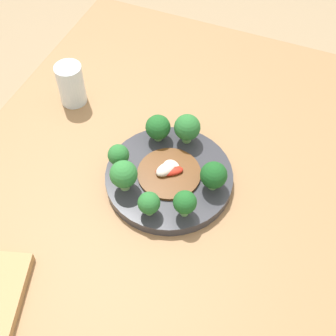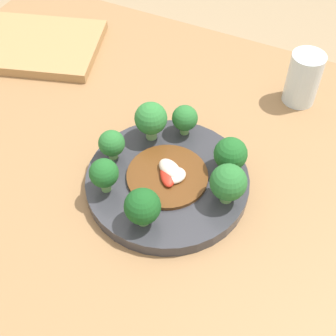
{
  "view_description": "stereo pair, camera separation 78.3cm",
  "coord_description": "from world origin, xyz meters",
  "px_view_note": "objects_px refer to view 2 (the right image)",
  "views": [
    {
      "loc": [
        -0.5,
        -0.22,
        1.53
      ],
      "look_at": [
        0.02,
        0.0,
        0.79
      ],
      "focal_mm": 50.0,
      "sensor_mm": 36.0,
      "label": 1
    },
    {
      "loc": [
        0.23,
        -0.42,
        1.34
      ],
      "look_at": [
        0.02,
        0.0,
        0.79
      ],
      "focal_mm": 50.0,
      "sensor_mm": 36.0,
      "label": 2
    }
  ],
  "objects_px": {
    "broccoli_southwest": "(104,174)",
    "broccoli_west": "(111,145)",
    "broccoli_north": "(185,119)",
    "broccoli_northeast": "(230,154)",
    "drinking_glass": "(303,78)",
    "cutting_board": "(34,45)",
    "plate": "(168,181)",
    "broccoli_northwest": "(151,119)",
    "broccoli_south": "(143,207)",
    "stirfry_center": "(169,173)",
    "broccoli_east": "(229,181)"
  },
  "relations": [
    {
      "from": "broccoli_northwest",
      "to": "stirfry_center",
      "type": "distance_m",
      "value": 0.1
    },
    {
      "from": "broccoli_northeast",
      "to": "cutting_board",
      "type": "bearing_deg",
      "value": 162.84
    },
    {
      "from": "plate",
      "to": "broccoli_northeast",
      "type": "distance_m",
      "value": 0.11
    },
    {
      "from": "broccoli_north",
      "to": "drinking_glass",
      "type": "height_order",
      "value": "drinking_glass"
    },
    {
      "from": "plate",
      "to": "broccoli_southwest",
      "type": "xyz_separation_m",
      "value": [
        -0.08,
        -0.06,
        0.05
      ]
    },
    {
      "from": "plate",
      "to": "broccoli_southwest",
      "type": "relative_size",
      "value": 4.27
    },
    {
      "from": "cutting_board",
      "to": "broccoli_northwest",
      "type": "bearing_deg",
      "value": -22.11
    },
    {
      "from": "broccoli_east",
      "to": "drinking_glass",
      "type": "xyz_separation_m",
      "value": [
        0.03,
        0.3,
        -0.01
      ]
    },
    {
      "from": "plate",
      "to": "broccoli_northwest",
      "type": "bearing_deg",
      "value": 133.68
    },
    {
      "from": "broccoli_west",
      "to": "broccoli_northeast",
      "type": "height_order",
      "value": "broccoli_northeast"
    },
    {
      "from": "broccoli_south",
      "to": "stirfry_center",
      "type": "bearing_deg",
      "value": 92.12
    },
    {
      "from": "broccoli_north",
      "to": "cutting_board",
      "type": "relative_size",
      "value": 0.17
    },
    {
      "from": "broccoli_south",
      "to": "broccoli_southwest",
      "type": "relative_size",
      "value": 1.06
    },
    {
      "from": "plate",
      "to": "broccoli_south",
      "type": "relative_size",
      "value": 4.03
    },
    {
      "from": "broccoli_northwest",
      "to": "broccoli_north",
      "type": "relative_size",
      "value": 1.27
    },
    {
      "from": "broccoli_south",
      "to": "broccoli_southwest",
      "type": "xyz_separation_m",
      "value": [
        -0.08,
        0.03,
        0.0
      ]
    },
    {
      "from": "plate",
      "to": "broccoli_west",
      "type": "relative_size",
      "value": 4.78
    },
    {
      "from": "stirfry_center",
      "to": "cutting_board",
      "type": "xyz_separation_m",
      "value": [
        -0.42,
        0.21,
        -0.02
      ]
    },
    {
      "from": "broccoli_south",
      "to": "plate",
      "type": "bearing_deg",
      "value": 93.07
    },
    {
      "from": "broccoli_east",
      "to": "drinking_glass",
      "type": "relative_size",
      "value": 0.68
    },
    {
      "from": "broccoli_north",
      "to": "broccoli_southwest",
      "type": "xyz_separation_m",
      "value": [
        -0.06,
        -0.17,
        0.0
      ]
    },
    {
      "from": "broccoli_north",
      "to": "plate",
      "type": "bearing_deg",
      "value": -80.32
    },
    {
      "from": "broccoli_south",
      "to": "drinking_glass",
      "type": "relative_size",
      "value": 0.64
    },
    {
      "from": "broccoli_northwest",
      "to": "broccoli_south",
      "type": "xyz_separation_m",
      "value": [
        0.07,
        -0.16,
        -0.01
      ]
    },
    {
      "from": "broccoli_east",
      "to": "broccoli_northeast",
      "type": "distance_m",
      "value": 0.06
    },
    {
      "from": "broccoli_east",
      "to": "stirfry_center",
      "type": "xyz_separation_m",
      "value": [
        -0.1,
        0.0,
        -0.03
      ]
    },
    {
      "from": "broccoli_north",
      "to": "broccoli_northeast",
      "type": "bearing_deg",
      "value": -24.32
    },
    {
      "from": "drinking_glass",
      "to": "broccoli_northwest",
      "type": "bearing_deg",
      "value": -130.51
    },
    {
      "from": "broccoli_northwest",
      "to": "broccoli_north",
      "type": "bearing_deg",
      "value": 36.78
    },
    {
      "from": "broccoli_north",
      "to": "broccoli_northeast",
      "type": "height_order",
      "value": "broccoli_northeast"
    },
    {
      "from": "broccoli_north",
      "to": "broccoli_west",
      "type": "height_order",
      "value": "same"
    },
    {
      "from": "broccoli_west",
      "to": "drinking_glass",
      "type": "xyz_separation_m",
      "value": [
        0.23,
        0.3,
        -0.0
      ]
    },
    {
      "from": "broccoli_west",
      "to": "drinking_glass",
      "type": "height_order",
      "value": "drinking_glass"
    },
    {
      "from": "broccoli_northwest",
      "to": "broccoli_south",
      "type": "distance_m",
      "value": 0.17
    },
    {
      "from": "drinking_glass",
      "to": "stirfry_center",
      "type": "bearing_deg",
      "value": -114.07
    },
    {
      "from": "broccoli_south",
      "to": "cutting_board",
      "type": "relative_size",
      "value": 0.2
    },
    {
      "from": "broccoli_north",
      "to": "cutting_board",
      "type": "bearing_deg",
      "value": 164.68
    },
    {
      "from": "plate",
      "to": "stirfry_center",
      "type": "xyz_separation_m",
      "value": [
        0.0,
        0.0,
        0.02
      ]
    },
    {
      "from": "broccoli_southwest",
      "to": "broccoli_west",
      "type": "bearing_deg",
      "value": 111.71
    },
    {
      "from": "broccoli_northeast",
      "to": "drinking_glass",
      "type": "distance_m",
      "value": 0.25
    },
    {
      "from": "broccoli_northeast",
      "to": "drinking_glass",
      "type": "relative_size",
      "value": 0.61
    },
    {
      "from": "broccoli_northwest",
      "to": "stirfry_center",
      "type": "bearing_deg",
      "value": -45.19
    },
    {
      "from": "broccoli_north",
      "to": "broccoli_northeast",
      "type": "distance_m",
      "value": 0.11
    },
    {
      "from": "plate",
      "to": "broccoli_south",
      "type": "height_order",
      "value": "broccoli_south"
    },
    {
      "from": "drinking_glass",
      "to": "cutting_board",
      "type": "distance_m",
      "value": 0.56
    },
    {
      "from": "broccoli_south",
      "to": "broccoli_southwest",
      "type": "height_order",
      "value": "broccoli_south"
    },
    {
      "from": "broccoli_west",
      "to": "cutting_board",
      "type": "relative_size",
      "value": 0.17
    },
    {
      "from": "broccoli_southwest",
      "to": "broccoli_west",
      "type": "distance_m",
      "value": 0.06
    },
    {
      "from": "broccoli_west",
      "to": "broccoli_north",
      "type": "bearing_deg",
      "value": 52.5
    },
    {
      "from": "stirfry_center",
      "to": "cutting_board",
      "type": "distance_m",
      "value": 0.47
    }
  ]
}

